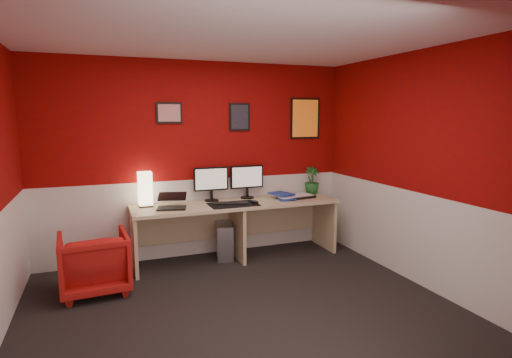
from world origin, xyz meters
name	(u,v)px	position (x,y,z in m)	size (l,w,h in m)	color
ground	(242,311)	(0.00, 0.00, 0.00)	(4.00, 3.50, 0.01)	black
ceiling	(241,34)	(0.00, 0.00, 2.50)	(4.00, 3.50, 0.01)	white
wall_back	(197,160)	(0.00, 1.75, 1.25)	(4.00, 0.01, 2.50)	#910806
wall_front	(355,229)	(0.00, -1.75, 1.25)	(4.00, 0.01, 2.50)	#910806
wall_right	(419,169)	(2.00, 0.00, 1.25)	(0.01, 3.50, 2.50)	#910806
wainscot_back	(199,217)	(0.00, 1.75, 0.50)	(4.00, 0.01, 1.00)	silver
wainscot_right	(415,237)	(2.00, 0.00, 0.50)	(0.01, 3.50, 1.00)	silver
desk	(237,231)	(0.42, 1.41, 0.36)	(2.60, 0.65, 0.73)	tan
shoji_lamp	(145,190)	(-0.68, 1.59, 0.93)	(0.16, 0.16, 0.40)	#FFE5B2
laptop	(171,200)	(-0.41, 1.34, 0.84)	(0.33, 0.23, 0.22)	black
monitor_left	(211,179)	(0.15, 1.62, 1.02)	(0.45, 0.06, 0.58)	black
monitor_right	(247,177)	(0.64, 1.63, 1.02)	(0.45, 0.06, 0.58)	black
desk_mat	(233,204)	(0.34, 1.30, 0.73)	(0.60, 0.38, 0.01)	black
keyboard	(231,203)	(0.32, 1.33, 0.74)	(0.42, 0.14, 0.02)	black
mouse	(254,202)	(0.60, 1.26, 0.75)	(0.06, 0.10, 0.03)	black
book_bottom	(278,199)	(0.98, 1.39, 0.74)	(0.21, 0.29, 0.03)	#213E9B
book_middle	(277,197)	(0.96, 1.39, 0.77)	(0.21, 0.28, 0.02)	silver
book_top	(275,195)	(0.93, 1.38, 0.79)	(0.23, 0.31, 0.03)	#213E9B
zen_tray	(300,196)	(1.31, 1.41, 0.74)	(0.35, 0.25, 0.03)	black
potted_plant	(312,180)	(1.59, 1.60, 0.92)	(0.21, 0.21, 0.38)	#19591E
pc_tower	(225,240)	(0.28, 1.51, 0.23)	(0.20, 0.45, 0.45)	#99999E
armchair	(94,262)	(-1.28, 0.97, 0.31)	(0.67, 0.69, 0.63)	#B61510
art_left	(169,113)	(-0.34, 1.74, 1.85)	(0.32, 0.02, 0.26)	red
art_center	(239,117)	(0.57, 1.74, 1.80)	(0.28, 0.02, 0.36)	black
art_right	(305,118)	(1.53, 1.74, 1.78)	(0.44, 0.02, 0.56)	orange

